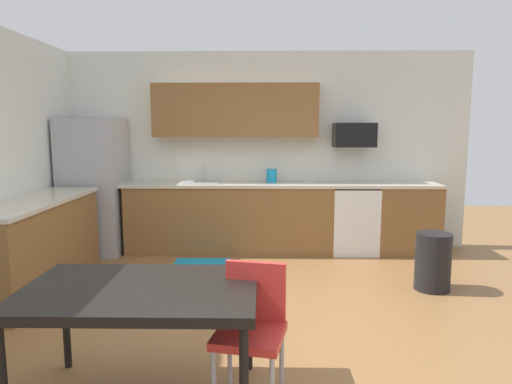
# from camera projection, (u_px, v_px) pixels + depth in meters

# --- Properties ---
(ground_plane) EXTENTS (12.00, 12.00, 0.00)m
(ground_plane) POSITION_uv_depth(u_px,v_px,m) (254.00, 322.00, 3.99)
(ground_plane) COLOR olive
(wall_back) EXTENTS (5.80, 0.10, 2.70)m
(wall_back) POSITION_uv_depth(u_px,v_px,m) (258.00, 151.00, 6.42)
(wall_back) COLOR silver
(wall_back) RESTS_ON ground
(cabinet_run_back) EXTENTS (2.74, 0.60, 0.90)m
(cabinet_run_back) POSITION_uv_depth(u_px,v_px,m) (230.00, 219.00, 6.21)
(cabinet_run_back) COLOR brown
(cabinet_run_back) RESTS_ON ground
(cabinet_run_back_right) EXTENTS (0.81, 0.60, 0.90)m
(cabinet_run_back_right) POSITION_uv_depth(u_px,v_px,m) (406.00, 219.00, 6.17)
(cabinet_run_back_right) COLOR brown
(cabinet_run_back_right) RESTS_ON ground
(cabinet_run_left) EXTENTS (0.60, 2.00, 0.90)m
(cabinet_run_left) POSITION_uv_depth(u_px,v_px,m) (35.00, 246.00, 4.76)
(cabinet_run_left) COLOR brown
(cabinet_run_left) RESTS_ON ground
(countertop_back) EXTENTS (4.80, 0.64, 0.04)m
(countertop_back) POSITION_uv_depth(u_px,v_px,m) (258.00, 184.00, 6.14)
(countertop_back) COLOR beige
(countertop_back) RESTS_ON cabinet_run_back
(countertop_left) EXTENTS (0.64, 2.00, 0.04)m
(countertop_left) POSITION_uv_depth(u_px,v_px,m) (32.00, 202.00, 4.69)
(countertop_left) COLOR beige
(countertop_left) RESTS_ON cabinet_run_left
(upper_cabinets_back) EXTENTS (2.20, 0.34, 0.70)m
(upper_cabinets_back) POSITION_uv_depth(u_px,v_px,m) (236.00, 110.00, 6.13)
(upper_cabinets_back) COLOR brown
(refrigerator) EXTENTS (0.76, 0.70, 1.79)m
(refrigerator) POSITION_uv_depth(u_px,v_px,m) (94.00, 187.00, 6.10)
(refrigerator) COLOR #9EA0A5
(refrigerator) RESTS_ON ground
(oven_range) EXTENTS (0.60, 0.60, 0.91)m
(oven_range) POSITION_uv_depth(u_px,v_px,m) (353.00, 219.00, 6.18)
(oven_range) COLOR white
(oven_range) RESTS_ON ground
(microwave) EXTENTS (0.54, 0.36, 0.32)m
(microwave) POSITION_uv_depth(u_px,v_px,m) (354.00, 135.00, 6.12)
(microwave) COLOR black
(sink_basin) EXTENTS (0.48, 0.40, 0.14)m
(sink_basin) POSITION_uv_depth(u_px,v_px,m) (202.00, 187.00, 6.16)
(sink_basin) COLOR #A5A8AD
(sink_basin) RESTS_ON countertop_back
(sink_faucet) EXTENTS (0.02, 0.02, 0.24)m
(sink_faucet) POSITION_uv_depth(u_px,v_px,m) (204.00, 174.00, 6.31)
(sink_faucet) COLOR #B2B5BA
(sink_faucet) RESTS_ON countertop_back
(dining_table) EXTENTS (1.40, 0.90, 0.73)m
(dining_table) POSITION_uv_depth(u_px,v_px,m) (140.00, 296.00, 2.75)
(dining_table) COLOR black
(dining_table) RESTS_ON ground
(chair_near_table) EXTENTS (0.47, 0.47, 0.85)m
(chair_near_table) POSITION_uv_depth(u_px,v_px,m) (252.00, 322.00, 2.79)
(chair_near_table) COLOR red
(chair_near_table) RESTS_ON ground
(trash_bin) EXTENTS (0.36, 0.36, 0.60)m
(trash_bin) POSITION_uv_depth(u_px,v_px,m) (433.00, 262.00, 4.74)
(trash_bin) COLOR black
(trash_bin) RESTS_ON ground
(floor_mat) EXTENTS (0.70, 0.50, 0.01)m
(floor_mat) POSITION_uv_depth(u_px,v_px,m) (202.00, 264.00, 5.64)
(floor_mat) COLOR #198CBF
(floor_mat) RESTS_ON ground
(kettle) EXTENTS (0.14, 0.14, 0.20)m
(kettle) POSITION_uv_depth(u_px,v_px,m) (272.00, 176.00, 6.17)
(kettle) COLOR #198CBF
(kettle) RESTS_ON countertop_back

